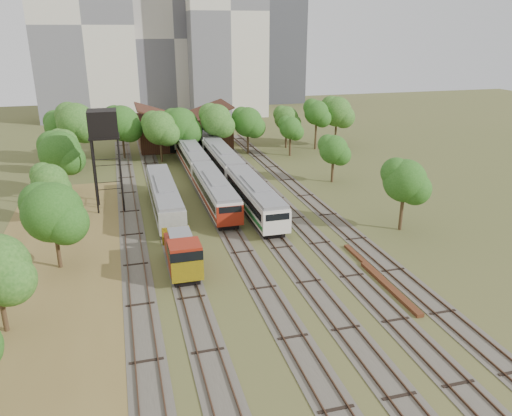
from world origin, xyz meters
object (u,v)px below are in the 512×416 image
object	(u,v)px
railcar_green_set	(223,161)
water_tower	(103,126)
railcar_red_set	(202,173)
shunter_locomotive	(183,255)

from	to	relation	value
railcar_green_set	water_tower	world-z (taller)	water_tower
railcar_red_set	railcar_green_set	size ratio (longest dim) A/B	0.66
railcar_red_set	water_tower	xyz separation A→B (m)	(-12.04, -5.86, 7.94)
railcar_red_set	shunter_locomotive	size ratio (longest dim) A/B	4.27
railcar_green_set	shunter_locomotive	distance (m)	31.73
shunter_locomotive	water_tower	bearing A→B (deg)	107.63
railcar_red_set	shunter_locomotive	world-z (taller)	railcar_red_set
railcar_green_set	water_tower	xyz separation A→B (m)	(-16.04, -11.10, 7.90)
railcar_red_set	shunter_locomotive	xyz separation A→B (m)	(-6.00, -24.86, -0.21)
railcar_green_set	railcar_red_set	bearing A→B (deg)	-127.33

